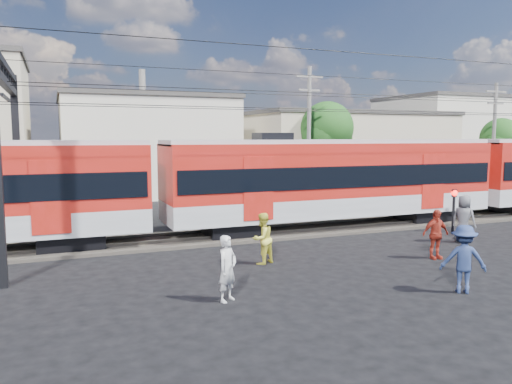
# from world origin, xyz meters

# --- Properties ---
(ground) EXTENTS (120.00, 120.00, 0.00)m
(ground) POSITION_xyz_m (0.00, 0.00, 0.00)
(ground) COLOR black
(ground) RESTS_ON ground
(track_bed) EXTENTS (70.00, 3.40, 0.12)m
(track_bed) POSITION_xyz_m (0.00, 8.00, 0.06)
(track_bed) COLOR #2D2823
(track_bed) RESTS_ON ground
(rail_near) EXTENTS (70.00, 0.12, 0.12)m
(rail_near) POSITION_xyz_m (0.00, 7.25, 0.18)
(rail_near) COLOR #59544C
(rail_near) RESTS_ON track_bed
(rail_far) EXTENTS (70.00, 0.12, 0.12)m
(rail_far) POSITION_xyz_m (0.00, 8.75, 0.18)
(rail_far) COLOR #59544C
(rail_far) RESTS_ON track_bed
(commuter_train) EXTENTS (50.30, 3.08, 4.17)m
(commuter_train) POSITION_xyz_m (3.88, 8.00, 2.40)
(commuter_train) COLOR black
(commuter_train) RESTS_ON ground
(catenary) EXTENTS (70.00, 9.30, 7.52)m
(catenary) POSITION_xyz_m (-8.65, 8.00, 5.14)
(catenary) COLOR black
(catenary) RESTS_ON ground
(building_midwest) EXTENTS (12.24, 12.24, 7.30)m
(building_midwest) POSITION_xyz_m (-2.00, 27.00, 3.66)
(building_midwest) COLOR beige
(building_midwest) RESTS_ON ground
(building_mideast) EXTENTS (16.32, 10.20, 6.30)m
(building_mideast) POSITION_xyz_m (14.00, 24.00, 3.16)
(building_mideast) COLOR #BAAD8E
(building_mideast) RESTS_ON ground
(building_east) EXTENTS (10.20, 10.20, 8.30)m
(building_east) POSITION_xyz_m (28.00, 28.00, 4.16)
(building_east) COLOR beige
(building_east) RESTS_ON ground
(utility_pole_mid) EXTENTS (1.80, 0.24, 8.50)m
(utility_pole_mid) POSITION_xyz_m (6.00, 15.00, 4.53)
(utility_pole_mid) COLOR slate
(utility_pole_mid) RESTS_ON ground
(utility_pole_east) EXTENTS (1.80, 0.24, 8.00)m
(utility_pole_east) POSITION_xyz_m (20.00, 14.00, 4.28)
(utility_pole_east) COLOR slate
(utility_pole_east) RESTS_ON ground
(tree_near) EXTENTS (3.82, 3.64, 6.72)m
(tree_near) POSITION_xyz_m (9.19, 18.09, 4.66)
(tree_near) COLOR #382619
(tree_near) RESTS_ON ground
(tree_far) EXTENTS (3.36, 3.12, 5.76)m
(tree_far) POSITION_xyz_m (24.19, 17.09, 3.99)
(tree_far) COLOR #382619
(tree_far) RESTS_ON ground
(pedestrian_a) EXTENTS (0.76, 0.71, 1.75)m
(pedestrian_a) POSITION_xyz_m (-4.39, -0.06, 0.88)
(pedestrian_a) COLOR silver
(pedestrian_a) RESTS_ON ground
(pedestrian_b) EXTENTS (1.05, 0.96, 1.75)m
(pedestrian_b) POSITION_xyz_m (-2.04, 3.16, 0.87)
(pedestrian_b) COLOR #E0DA46
(pedestrian_b) RESTS_ON ground
(pedestrian_c) EXTENTS (1.41, 1.26, 1.90)m
(pedestrian_c) POSITION_xyz_m (1.89, -1.82, 0.95)
(pedestrian_c) COLOR navy
(pedestrian_c) RESTS_ON ground
(pedestrian_d) EXTENTS (1.07, 0.52, 1.77)m
(pedestrian_d) POSITION_xyz_m (3.90, 1.51, 0.88)
(pedestrian_d) COLOR maroon
(pedestrian_d) RESTS_ON ground
(pedestrian_e) EXTENTS (0.96, 1.13, 1.95)m
(pedestrian_e) POSITION_xyz_m (6.91, 3.26, 0.98)
(pedestrian_e) COLOR #545459
(pedestrian_e) RESTS_ON ground
(crossing_signal) EXTENTS (0.28, 0.28, 1.95)m
(crossing_signal) POSITION_xyz_m (8.19, 5.18, 1.35)
(crossing_signal) COLOR black
(crossing_signal) RESTS_ON ground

